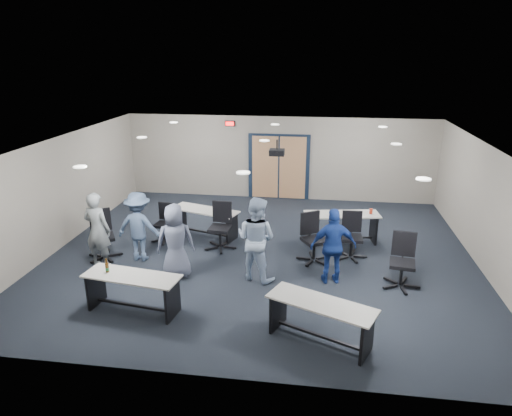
# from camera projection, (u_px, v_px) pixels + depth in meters

# --- Properties ---
(floor) EXTENTS (10.00, 10.00, 0.00)m
(floor) POSITION_uv_depth(u_px,v_px,m) (261.00, 253.00, 11.07)
(floor) COLOR black
(floor) RESTS_ON ground
(back_wall) EXTENTS (10.00, 0.04, 2.70)m
(back_wall) POSITION_uv_depth(u_px,v_px,m) (279.00, 158.00, 14.84)
(back_wall) COLOR gray
(back_wall) RESTS_ON floor
(front_wall) EXTENTS (10.00, 0.04, 2.70)m
(front_wall) POSITION_uv_depth(u_px,v_px,m) (221.00, 299.00, 6.41)
(front_wall) COLOR gray
(front_wall) RESTS_ON floor
(left_wall) EXTENTS (0.04, 9.00, 2.70)m
(left_wall) POSITION_uv_depth(u_px,v_px,m) (61.00, 192.00, 11.29)
(left_wall) COLOR gray
(left_wall) RESTS_ON floor
(right_wall) EXTENTS (0.04, 9.00, 2.70)m
(right_wall) POSITION_uv_depth(u_px,v_px,m) (488.00, 211.00, 9.97)
(right_wall) COLOR gray
(right_wall) RESTS_ON floor
(ceiling) EXTENTS (10.00, 9.00, 0.04)m
(ceiling) POSITION_uv_depth(u_px,v_px,m) (262.00, 143.00, 10.19)
(ceiling) COLOR white
(ceiling) RESTS_ON back_wall
(double_door) EXTENTS (2.00, 0.07, 2.20)m
(double_door) POSITION_uv_depth(u_px,v_px,m) (279.00, 167.00, 14.90)
(double_door) COLOR black
(double_door) RESTS_ON back_wall
(exit_sign) EXTENTS (0.32, 0.07, 0.18)m
(exit_sign) POSITION_uv_depth(u_px,v_px,m) (230.00, 124.00, 14.64)
(exit_sign) COLOR black
(exit_sign) RESTS_ON back_wall
(ceiling_projector) EXTENTS (0.35, 0.32, 0.37)m
(ceiling_projector) POSITION_uv_depth(u_px,v_px,m) (277.00, 152.00, 10.71)
(ceiling_projector) COLOR black
(ceiling_projector) RESTS_ON ceiling
(ceiling_can_lights) EXTENTS (6.24, 5.74, 0.02)m
(ceiling_can_lights) POSITION_uv_depth(u_px,v_px,m) (263.00, 143.00, 10.43)
(ceiling_can_lights) COLOR white
(ceiling_can_lights) RESTS_ON ceiling
(table_front_left) EXTENTS (1.88, 0.86, 1.01)m
(table_front_left) POSITION_uv_depth(u_px,v_px,m) (132.00, 286.00, 8.48)
(table_front_left) COLOR #ACAAA2
(table_front_left) RESTS_ON floor
(table_front_right) EXTENTS (1.91, 1.29, 0.74)m
(table_front_right) POSITION_uv_depth(u_px,v_px,m) (321.00, 315.00, 7.57)
(table_front_right) COLOR #ACAAA2
(table_front_right) RESTS_ON floor
(table_back_left) EXTENTS (1.91, 1.13, 0.73)m
(table_back_left) POSITION_uv_depth(u_px,v_px,m) (205.00, 218.00, 11.98)
(table_back_left) COLOR #ACAAA2
(table_back_left) RESTS_ON floor
(table_back_right) EXTENTS (1.96, 0.93, 0.89)m
(table_back_right) POSITION_uv_depth(u_px,v_px,m) (342.00, 223.00, 11.59)
(table_back_right) COLOR #ACAAA2
(table_back_right) RESTS_ON floor
(chair_back_a) EXTENTS (0.69, 0.69, 0.99)m
(chair_back_a) POSITION_uv_depth(u_px,v_px,m) (164.00, 223.00, 11.64)
(chair_back_a) COLOR black
(chair_back_a) RESTS_ON floor
(chair_back_b) EXTENTS (0.77, 0.77, 1.16)m
(chair_back_b) POSITION_uv_depth(u_px,v_px,m) (220.00, 227.00, 11.17)
(chair_back_b) COLOR black
(chair_back_b) RESTS_ON floor
(chair_back_c) EXTENTS (0.99, 0.99, 1.15)m
(chair_back_c) POSITION_uv_depth(u_px,v_px,m) (315.00, 238.00, 10.48)
(chair_back_c) COLOR black
(chair_back_c) RESTS_ON floor
(chair_back_d) EXTENTS (0.71, 0.71, 1.10)m
(chair_back_d) POSITION_uv_depth(u_px,v_px,m) (352.00, 236.00, 10.66)
(chair_back_d) COLOR black
(chair_back_d) RESTS_ON floor
(chair_loose_left) EXTENTS (1.00, 1.00, 1.16)m
(chair_loose_left) POSITION_uv_depth(u_px,v_px,m) (103.00, 235.00, 10.64)
(chair_loose_left) COLOR black
(chair_loose_left) RESTS_ON floor
(chair_loose_right) EXTENTS (0.82, 0.82, 1.15)m
(chair_loose_right) POSITION_uv_depth(u_px,v_px,m) (403.00, 262.00, 9.32)
(chair_loose_right) COLOR black
(chair_loose_right) RESTS_ON floor
(person_gray) EXTENTS (0.70, 0.52, 1.75)m
(person_gray) POSITION_uv_depth(u_px,v_px,m) (98.00, 230.00, 10.16)
(person_gray) COLOR gray
(person_gray) RESTS_ON floor
(person_plaid) EXTENTS (0.92, 0.73, 1.65)m
(person_plaid) POSITION_uv_depth(u_px,v_px,m) (175.00, 241.00, 9.69)
(person_plaid) COLOR slate
(person_plaid) RESTS_ON floor
(person_lightblue) EXTENTS (1.09, 0.99, 1.83)m
(person_lightblue) POSITION_uv_depth(u_px,v_px,m) (256.00, 239.00, 9.59)
(person_lightblue) COLOR #AFC7E8
(person_lightblue) RESTS_ON floor
(person_navy) EXTENTS (1.02, 0.57, 1.64)m
(person_navy) POSITION_uv_depth(u_px,v_px,m) (333.00, 246.00, 9.45)
(person_navy) COLOR navy
(person_navy) RESTS_ON floor
(person_back) EXTENTS (1.09, 0.67, 1.64)m
(person_back) POSITION_uv_depth(u_px,v_px,m) (139.00, 226.00, 10.51)
(person_back) COLOR #475D80
(person_back) RESTS_ON floor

